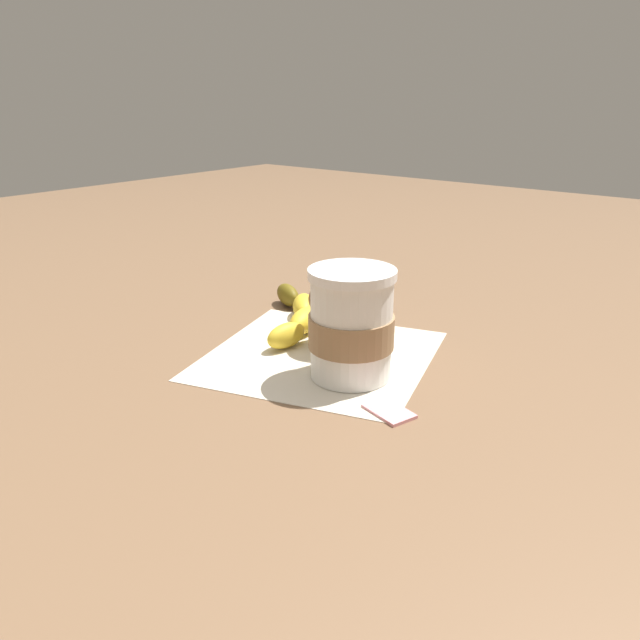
{
  "coord_description": "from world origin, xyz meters",
  "views": [
    {
      "loc": [
        -0.44,
        0.55,
        0.3
      ],
      "look_at": [
        0.0,
        0.0,
        0.05
      ],
      "focal_mm": 35.0,
      "sensor_mm": 36.0,
      "label": 1
    }
  ],
  "objects_px": {
    "muffin": "(339,311)",
    "banana": "(297,313)",
    "sugar_packet": "(389,410)",
    "coffee_cup": "(351,325)"
  },
  "relations": [
    {
      "from": "banana",
      "to": "sugar_packet",
      "type": "distance_m",
      "value": 0.27
    },
    {
      "from": "muffin",
      "to": "sugar_packet",
      "type": "xyz_separation_m",
      "value": [
        -0.14,
        0.11,
        -0.04
      ]
    },
    {
      "from": "coffee_cup",
      "to": "banana",
      "type": "height_order",
      "value": "coffee_cup"
    },
    {
      "from": "muffin",
      "to": "banana",
      "type": "bearing_deg",
      "value": -16.2
    },
    {
      "from": "coffee_cup",
      "to": "banana",
      "type": "relative_size",
      "value": 0.7
    },
    {
      "from": "sugar_packet",
      "to": "banana",
      "type": "bearing_deg",
      "value": -29.46
    },
    {
      "from": "muffin",
      "to": "sugar_packet",
      "type": "distance_m",
      "value": 0.18
    },
    {
      "from": "muffin",
      "to": "banana",
      "type": "xyz_separation_m",
      "value": [
        0.09,
        -0.03,
        -0.03
      ]
    },
    {
      "from": "banana",
      "to": "sugar_packet",
      "type": "height_order",
      "value": "banana"
    },
    {
      "from": "muffin",
      "to": "banana",
      "type": "distance_m",
      "value": 0.1
    }
  ]
}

